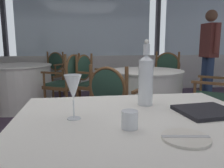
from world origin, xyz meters
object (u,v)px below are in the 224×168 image
(dining_chair_0_3, at_px, (220,92))
(water_tumbler, at_px, (130,120))
(side_plate, at_px, (186,138))
(diner_person_0, at_px, (209,49))
(dining_chair_3_0, at_px, (67,79))
(menu_book, at_px, (206,111))
(dining_chair_0_0, at_px, (165,76))
(dining_chair_0_1, at_px, (91,79))
(dining_chair_0_2, at_px, (114,101))
(water_bottle, at_px, (146,79))
(dining_chair_3_1, at_px, (53,70))
(wine_glass, at_px, (73,88))

(dining_chair_0_3, bearing_deg, water_tumbler, 83.81)
(side_plate, xyz_separation_m, diner_person_0, (2.15, 3.37, 0.25))
(dining_chair_0_3, bearing_deg, dining_chair_3_0, 5.04)
(diner_person_0, bearing_deg, dining_chair_0_3, -119.52)
(menu_book, distance_m, dining_chair_0_0, 2.81)
(dining_chair_0_1, bearing_deg, dining_chair_0_2, -44.95)
(dining_chair_0_2, xyz_separation_m, diner_person_0, (2.19, 1.89, 0.49))
(dining_chair_0_0, relative_size, dining_chair_0_3, 1.04)
(menu_book, xyz_separation_m, dining_chair_0_0, (0.85, 2.67, -0.20))
(dining_chair_0_3, distance_m, diner_person_0, 1.99)
(dining_chair_0_3, bearing_deg, diner_person_0, -79.59)
(water_bottle, bearing_deg, menu_book, -37.45)
(menu_book, distance_m, dining_chair_0_2, 1.25)
(water_tumbler, distance_m, dining_chair_0_2, 1.37)
(menu_book, relative_size, diner_person_0, 0.15)
(water_bottle, height_order, dining_chair_0_2, water_bottle)
(dining_chair_0_0, distance_m, dining_chair_0_1, 1.32)
(dining_chair_3_0, bearing_deg, dining_chair_0_3, 177.19)
(side_plate, bearing_deg, dining_chair_0_1, 94.36)
(water_bottle, bearing_deg, dining_chair_3_1, 104.37)
(dining_chair_0_1, bearing_deg, water_bottle, -47.34)
(wine_glass, relative_size, dining_chair_0_0, 0.21)
(dining_chair_0_1, distance_m, diner_person_0, 2.47)
(menu_book, bearing_deg, dining_chair_0_1, 94.77)
(side_plate, relative_size, water_tumbler, 2.37)
(dining_chair_0_0, height_order, dining_chair_0_1, dining_chair_0_0)
(water_bottle, bearing_deg, dining_chair_0_1, 95.06)
(side_plate, height_order, dining_chair_3_0, dining_chair_3_0)
(water_bottle, bearing_deg, dining_chair_0_0, 65.84)
(water_bottle, height_order, wine_glass, water_bottle)
(dining_chair_0_0, bearing_deg, dining_chair_0_1, -44.78)
(wine_glass, bearing_deg, dining_chair_0_1, 85.37)
(water_bottle, relative_size, water_tumbler, 4.94)
(dining_chair_0_0, xyz_separation_m, dining_chair_0_3, (0.16, -1.31, -0.01))
(wine_glass, bearing_deg, dining_chair_3_0, 93.81)
(side_plate, xyz_separation_m, menu_book, (0.25, 0.29, 0.01))
(side_plate, distance_m, dining_chair_3_1, 4.33)
(water_tumbler, bearing_deg, diner_person_0, 54.19)
(water_tumbler, distance_m, dining_chair_0_1, 2.65)
(water_bottle, relative_size, menu_book, 1.37)
(side_plate, distance_m, wine_glass, 0.53)
(diner_person_0, bearing_deg, dining_chair_3_1, 162.41)
(side_plate, xyz_separation_m, dining_chair_0_3, (1.26, 1.65, -0.21))
(wine_glass, distance_m, dining_chair_0_3, 2.18)
(side_plate, distance_m, dining_chair_0_0, 3.16)
(water_bottle, xyz_separation_m, dining_chair_0_1, (-0.20, 2.30, -0.35))
(dining_chair_0_3, distance_m, dining_chair_3_0, 2.19)
(wine_glass, bearing_deg, menu_book, -0.66)
(dining_chair_0_0, bearing_deg, menu_book, 20.03)
(menu_book, height_order, diner_person_0, diner_person_0)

